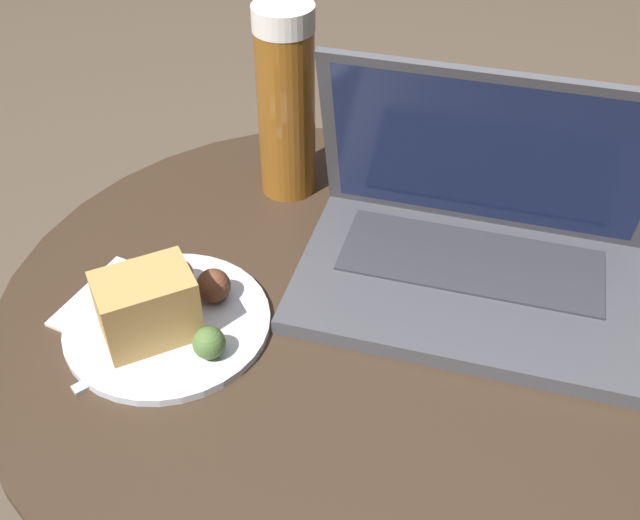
# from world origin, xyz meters

# --- Properties ---
(table) EXTENTS (0.74, 0.74, 0.55)m
(table) POSITION_xyz_m (0.00, 0.00, 0.42)
(table) COLOR #515156
(table) RESTS_ON ground_plane
(napkin) EXTENTS (0.20, 0.17, 0.00)m
(napkin) POSITION_xyz_m (-0.20, -0.04, 0.55)
(napkin) COLOR silver
(napkin) RESTS_ON table
(laptop) EXTENTS (0.40, 0.29, 0.24)m
(laptop) POSITION_xyz_m (0.14, 0.06, 0.60)
(laptop) COLOR #47474C
(laptop) RESTS_ON table
(beer_glass) EXTENTS (0.07, 0.07, 0.24)m
(beer_glass) POSITION_xyz_m (-0.08, 0.21, 0.67)
(beer_glass) COLOR brown
(beer_glass) RESTS_ON table
(snack_plate) EXTENTS (0.22, 0.22, 0.08)m
(snack_plate) POSITION_xyz_m (-0.17, -0.06, 0.57)
(snack_plate) COLOR silver
(snack_plate) RESTS_ON table
(fork) EXTENTS (0.14, 0.14, 0.00)m
(fork) POSITION_xyz_m (-0.16, -0.08, 0.55)
(fork) COLOR #B2B2B7
(fork) RESTS_ON table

